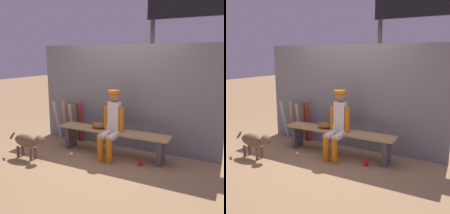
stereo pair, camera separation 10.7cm
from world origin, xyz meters
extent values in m
plane|color=#9E7A51|center=(0.00, 0.00, 0.00)|extent=(30.00, 30.00, 0.00)
cube|color=slate|center=(0.00, 0.50, 1.05)|extent=(3.87, 0.03, 2.10)
cube|color=tan|center=(0.00, 0.00, 0.47)|extent=(2.23, 0.36, 0.04)
cube|color=#4C4C51|center=(-0.97, 0.00, 0.23)|extent=(0.08, 0.29, 0.45)
cube|color=#4C4C51|center=(0.97, 0.00, 0.23)|extent=(0.08, 0.29, 0.45)
cube|color=silver|center=(0.05, 0.00, 0.77)|extent=(0.22, 0.13, 0.56)
sphere|color=#9E7051|center=(0.05, 0.00, 1.16)|extent=(0.22, 0.22, 0.22)
cylinder|color=orange|center=(0.05, 0.00, 1.24)|extent=(0.23, 0.23, 0.06)
cylinder|color=silver|center=(-0.04, -0.19, 0.45)|extent=(0.13, 0.38, 0.13)
cylinder|color=orange|center=(-0.04, -0.38, 0.23)|extent=(0.11, 0.11, 0.45)
cylinder|color=orange|center=(-0.11, -0.02, 0.72)|extent=(0.09, 0.09, 0.47)
cylinder|color=silver|center=(0.14, -0.19, 0.45)|extent=(0.13, 0.38, 0.13)
cylinder|color=orange|center=(0.14, -0.38, 0.23)|extent=(0.11, 0.11, 0.45)
cylinder|color=orange|center=(0.21, -0.02, 0.72)|extent=(0.09, 0.09, 0.47)
ellipsoid|color=brown|center=(-0.31, 0.00, 0.55)|extent=(0.28, 0.20, 0.12)
cylinder|color=#B22323|center=(-0.95, 0.36, 0.45)|extent=(0.07, 0.16, 0.90)
cylinder|color=brown|center=(-1.05, 0.39, 0.44)|extent=(0.06, 0.13, 0.87)
cylinder|color=tan|center=(-1.19, 0.35, 0.42)|extent=(0.08, 0.20, 0.84)
cylinder|color=tan|center=(-1.39, 0.37, 0.45)|extent=(0.10, 0.20, 0.90)
cylinder|color=#B7B7BC|center=(-1.57, 0.32, 0.44)|extent=(0.10, 0.25, 0.88)
sphere|color=white|center=(-0.66, -0.42, 0.04)|extent=(0.07, 0.07, 0.07)
cylinder|color=red|center=(0.67, -0.22, 0.06)|extent=(0.08, 0.08, 0.11)
cylinder|color=silver|center=(-0.04, -0.05, 0.55)|extent=(0.08, 0.08, 0.11)
cylinder|color=#3F3F42|center=(0.23, 1.56, 1.33)|extent=(0.10, 0.10, 2.67)
ellipsoid|color=brown|center=(-1.34, -0.88, 0.34)|extent=(0.52, 0.20, 0.24)
sphere|color=brown|center=(-1.00, -0.88, 0.40)|extent=(0.18, 0.18, 0.18)
cylinder|color=brown|center=(-1.68, -0.88, 0.39)|extent=(0.15, 0.04, 0.16)
cylinder|color=brown|center=(-1.18, -0.82, 0.11)|extent=(0.05, 0.05, 0.22)
cylinder|color=brown|center=(-1.18, -0.94, 0.11)|extent=(0.05, 0.05, 0.22)
cylinder|color=brown|center=(-1.50, -0.82, 0.11)|extent=(0.05, 0.05, 0.22)
cylinder|color=brown|center=(-1.50, -0.94, 0.11)|extent=(0.05, 0.05, 0.22)
camera|label=1|loc=(2.15, -4.19, 1.89)|focal=41.24mm
camera|label=2|loc=(2.24, -4.14, 1.89)|focal=41.24mm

